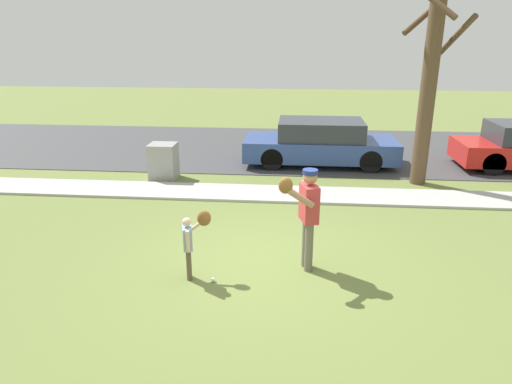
{
  "coord_description": "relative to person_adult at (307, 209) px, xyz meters",
  "views": [
    {
      "loc": [
        0.44,
        -7.02,
        3.69
      ],
      "look_at": [
        -0.28,
        0.85,
        1.0
      ],
      "focal_mm": 32.18,
      "sensor_mm": 36.0,
      "label": 1
    }
  ],
  "objects": [
    {
      "name": "street_tree_near",
      "position": [
        3.02,
        5.02,
        1.92
      ],
      "size": [
        1.85,
        1.89,
        5.65
      ],
      "color": "brown",
      "rests_on": "ground"
    },
    {
      "name": "utility_cabinet",
      "position": [
        -3.78,
        4.82,
        -0.59
      ],
      "size": [
        0.71,
        0.66,
        0.96
      ],
      "primitive_type": "cube",
      "color": "gray",
      "rests_on": "ground"
    },
    {
      "name": "person_adult",
      "position": [
        0.0,
        0.0,
        0.0
      ],
      "size": [
        0.66,
        0.76,
        1.72
      ],
      "rotation": [
        0.0,
        0.0,
        -2.87
      ],
      "color": "#6B6656",
      "rests_on": "ground"
    },
    {
      "name": "person_child",
      "position": [
        -1.79,
        -0.44,
        -0.37
      ],
      "size": [
        0.45,
        0.5,
        1.09
      ],
      "rotation": [
        0.0,
        0.0,
        0.27
      ],
      "color": "brown",
      "rests_on": "ground"
    },
    {
      "name": "ground_plane",
      "position": [
        -0.62,
        3.61,
        -1.07
      ],
      "size": [
        48.0,
        48.0,
        0.0
      ],
      "primitive_type": "plane",
      "color": "olive"
    },
    {
      "name": "baseball",
      "position": [
        -1.45,
        -0.58,
        -1.04
      ],
      "size": [
        0.07,
        0.07,
        0.07
      ],
      "primitive_type": "sphere",
      "color": "white",
      "rests_on": "ground"
    },
    {
      "name": "sidewalk_strip",
      "position": [
        -0.62,
        3.71,
        -1.04
      ],
      "size": [
        36.0,
        1.2,
        0.06
      ],
      "primitive_type": "cube",
      "color": "#B2B2AD",
      "rests_on": "ground"
    },
    {
      "name": "road_surface",
      "position": [
        -0.62,
        8.71,
        -1.06
      ],
      "size": [
        36.0,
        6.8,
        0.02
      ],
      "primitive_type": "cube",
      "color": "#424244",
      "rests_on": "ground"
    },
    {
      "name": "parked_wagon_blue",
      "position": [
        0.5,
        6.67,
        -0.41
      ],
      "size": [
        4.5,
        1.8,
        1.33
      ],
      "color": "#2D478C",
      "rests_on": "road_surface"
    }
  ]
}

